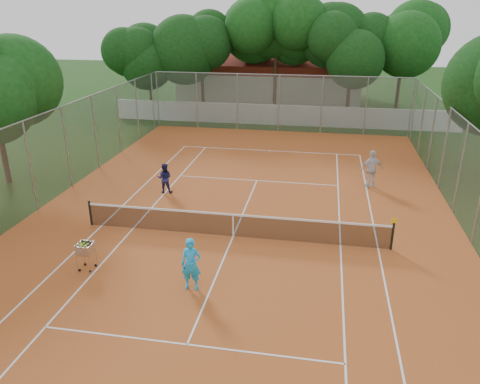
% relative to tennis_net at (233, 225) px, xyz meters
% --- Properties ---
extents(ground, '(120.00, 120.00, 0.00)m').
position_rel_tennis_net_xyz_m(ground, '(0.00, 0.00, -0.51)').
color(ground, '#14330E').
rests_on(ground, ground).
extents(court_pad, '(18.00, 34.00, 0.02)m').
position_rel_tennis_net_xyz_m(court_pad, '(0.00, 0.00, -0.50)').
color(court_pad, '#AF5322').
rests_on(court_pad, ground).
extents(court_lines, '(10.98, 23.78, 0.01)m').
position_rel_tennis_net_xyz_m(court_lines, '(0.00, 0.00, -0.49)').
color(court_lines, white).
rests_on(court_lines, court_pad).
extents(tennis_net, '(11.88, 0.10, 0.98)m').
position_rel_tennis_net_xyz_m(tennis_net, '(0.00, 0.00, 0.00)').
color(tennis_net, black).
rests_on(tennis_net, court_pad).
extents(perimeter_fence, '(18.00, 34.00, 4.00)m').
position_rel_tennis_net_xyz_m(perimeter_fence, '(0.00, 0.00, 1.49)').
color(perimeter_fence, slate).
rests_on(perimeter_fence, ground).
extents(boundary_wall, '(26.00, 0.30, 1.50)m').
position_rel_tennis_net_xyz_m(boundary_wall, '(0.00, 19.00, 0.24)').
color(boundary_wall, silver).
rests_on(boundary_wall, ground).
extents(clubhouse, '(16.40, 9.00, 4.40)m').
position_rel_tennis_net_xyz_m(clubhouse, '(-2.00, 29.00, 1.69)').
color(clubhouse, beige).
rests_on(clubhouse, ground).
extents(tropical_trees, '(29.00, 19.00, 10.00)m').
position_rel_tennis_net_xyz_m(tropical_trees, '(0.00, 22.00, 4.49)').
color(tropical_trees, black).
rests_on(tropical_trees, ground).
extents(player_near, '(0.66, 0.46, 1.73)m').
position_rel_tennis_net_xyz_m(player_near, '(-0.60, -3.77, 0.37)').
color(player_near, '#1CA5EE').
rests_on(player_near, court_pad).
extents(player_far_left, '(0.77, 0.64, 1.46)m').
position_rel_tennis_net_xyz_m(player_far_left, '(-4.12, 4.01, 0.24)').
color(player_far_left, navy).
rests_on(player_far_left, court_pad).
extents(player_far_right, '(1.20, 0.80, 1.90)m').
position_rel_tennis_net_xyz_m(player_far_right, '(5.67, 6.48, 0.46)').
color(player_far_right, silver).
rests_on(player_far_right, court_pad).
extents(ball_hopper, '(0.57, 0.57, 1.07)m').
position_rel_tennis_net_xyz_m(ball_hopper, '(-4.42, -3.30, 0.04)').
color(ball_hopper, '#AEAEB5').
rests_on(ball_hopper, court_pad).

